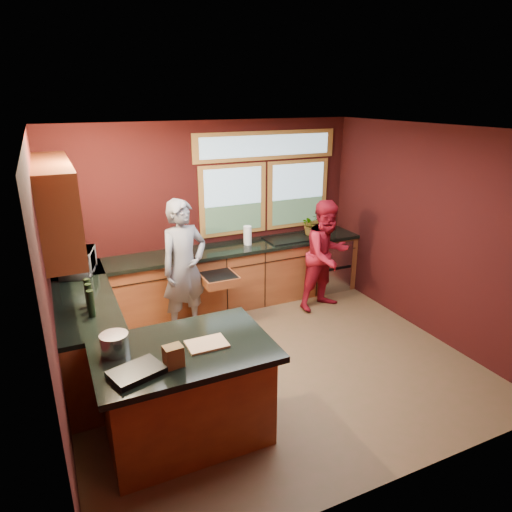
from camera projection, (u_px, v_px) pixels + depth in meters
floor at (271, 363)px, 5.44m from camera, size 4.50×4.50×0.00m
room_shell at (209, 216)px, 4.88m from camera, size 4.52×4.02×2.71m
back_counter at (232, 276)px, 6.82m from camera, size 4.50×0.64×0.93m
left_counter at (87, 331)px, 5.24m from camera, size 0.64×2.30×0.93m
island at (186, 392)px, 4.13m from camera, size 1.55×1.05×0.95m
person_grey at (184, 268)px, 5.91m from camera, size 0.75×0.60×1.81m
person_red at (327, 255)px, 6.64m from camera, size 0.89×0.75×1.64m
microwave at (78, 263)px, 5.60m from camera, size 0.49×0.61×0.30m
potted_plant at (311, 224)px, 7.20m from camera, size 0.29×0.25×0.33m
paper_towel at (248, 235)px, 6.72m from camera, size 0.12×0.12×0.28m
cutting_board at (207, 344)px, 4.01m from camera, size 0.35×0.25×0.02m
stock_pot at (115, 344)px, 3.86m from camera, size 0.24×0.24×0.18m
paper_bag at (173, 356)px, 3.67m from camera, size 0.16×0.14×0.18m
black_tray at (137, 372)px, 3.58m from camera, size 0.47×0.39×0.05m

